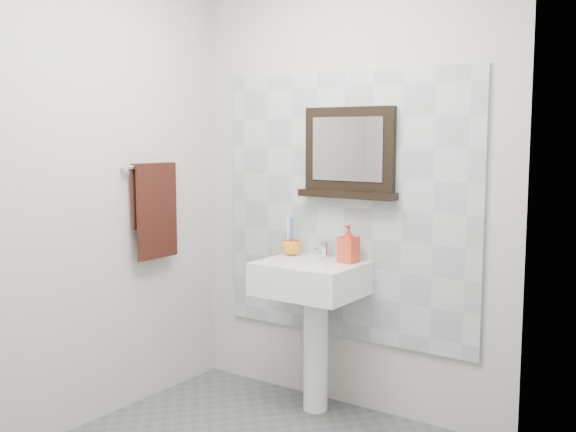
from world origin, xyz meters
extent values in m
cube|color=#B9B7B0|center=(0.00, 1.10, 1.25)|extent=(2.00, 0.01, 2.50)
cube|color=#B9B7B0|center=(-1.00, 0.00, 1.25)|extent=(0.01, 2.20, 2.50)
cube|color=#B9B7B0|center=(1.00, 0.00, 1.25)|extent=(0.01, 2.20, 2.50)
cube|color=#A6AFB4|center=(0.00, 1.09, 1.15)|extent=(1.60, 0.02, 1.50)
cylinder|color=white|center=(-0.08, 0.92, 0.34)|extent=(0.14, 0.14, 0.68)
cube|color=white|center=(-0.08, 0.86, 0.77)|extent=(0.55, 0.44, 0.18)
cylinder|color=silver|center=(-0.08, 0.84, 0.85)|extent=(0.32, 0.32, 0.02)
cylinder|color=#4C4C4F|center=(-0.08, 0.84, 0.86)|extent=(0.04, 0.04, 0.00)
cylinder|color=silver|center=(-0.08, 1.01, 0.91)|extent=(0.04, 0.04, 0.09)
cylinder|color=silver|center=(-0.08, 0.96, 0.93)|extent=(0.02, 0.10, 0.02)
cube|color=silver|center=(-0.08, 1.02, 0.96)|extent=(0.02, 0.07, 0.01)
imported|color=orange|center=(-0.29, 0.98, 0.90)|extent=(0.14, 0.14, 0.09)
cylinder|color=white|center=(-0.31, 0.97, 0.97)|extent=(0.01, 0.01, 0.19)
cube|color=white|center=(-0.31, 0.97, 1.07)|extent=(0.01, 0.01, 0.03)
cylinder|color=#4863A4|center=(-0.28, 0.98, 0.97)|extent=(0.01, 0.01, 0.19)
cube|color=#4863A4|center=(-0.28, 0.98, 1.07)|extent=(0.01, 0.01, 0.03)
cylinder|color=white|center=(-0.29, 1.00, 0.97)|extent=(0.01, 0.01, 0.19)
cube|color=white|center=(-0.29, 1.00, 1.07)|extent=(0.01, 0.01, 0.03)
cylinder|color=#4863A4|center=(-0.30, 1.00, 0.97)|extent=(0.01, 0.01, 0.19)
cube|color=#4863A4|center=(-0.30, 1.00, 1.07)|extent=(0.01, 0.01, 0.03)
imported|color=red|center=(0.09, 0.97, 0.96)|extent=(0.10, 0.10, 0.21)
cube|color=black|center=(0.04, 1.07, 1.48)|extent=(0.55, 0.06, 0.46)
cube|color=#99999E|center=(0.04, 1.03, 1.48)|extent=(0.44, 0.01, 0.35)
cube|color=black|center=(0.04, 1.04, 1.23)|extent=(0.59, 0.11, 0.04)
cylinder|color=silver|center=(-0.94, 0.54, 1.37)|extent=(0.03, 0.40, 0.03)
cylinder|color=silver|center=(-0.97, 0.35, 1.37)|extent=(0.05, 0.02, 0.02)
cylinder|color=silver|center=(-0.97, 0.73, 1.37)|extent=(0.05, 0.02, 0.02)
cube|color=black|center=(-0.93, 0.54, 1.10)|extent=(0.02, 0.30, 0.52)
cube|color=black|center=(-0.96, 0.54, 1.19)|extent=(0.02, 0.30, 0.34)
cube|color=black|center=(-0.94, 0.54, 1.38)|extent=(0.06, 0.30, 0.03)
camera|label=1|loc=(1.89, -2.19, 1.55)|focal=42.00mm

